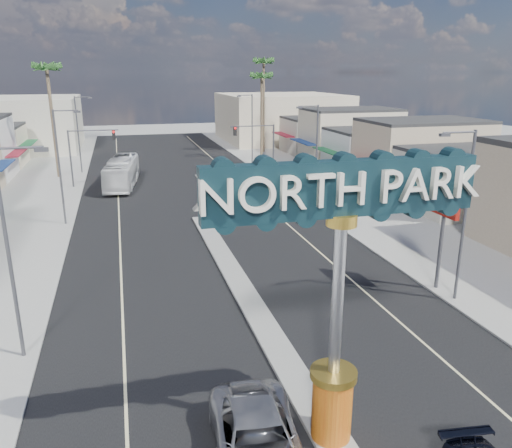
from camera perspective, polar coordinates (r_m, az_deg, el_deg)
ground at (r=42.65m, az=-6.63°, el=0.99°), size 160.00×160.00×0.00m
road at (r=42.64m, az=-6.63°, el=1.00°), size 20.00×120.00×0.01m
median_island at (r=27.82m, az=-1.46°, el=-7.61°), size 1.30×30.00×0.16m
sidewalk_left at (r=42.96m, az=-25.40°, el=-0.38°), size 8.00×120.00×0.12m
sidewalk_right at (r=46.70m, az=10.60°, el=2.29°), size 8.00×120.00×0.12m
storefront_row_right at (r=62.01m, az=13.97°, el=8.44°), size 12.00×42.00×6.00m
backdrop_far_left at (r=87.41m, az=-26.22°, el=10.23°), size 20.00×20.00×8.00m
backdrop_far_right at (r=90.37m, az=2.88°, el=12.07°), size 20.00×20.00×8.00m
gateway_sign at (r=15.05m, az=9.48°, el=-5.59°), size 8.20×1.50×9.15m
traffic_signal_left at (r=55.17m, az=-18.67°, el=8.39°), size 5.09×0.45×6.00m
traffic_signal_right at (r=57.13m, az=0.26°, el=9.53°), size 5.09×0.45×6.00m
streetlight_l_near at (r=22.06m, az=-26.14°, el=-2.17°), size 2.03×0.22×9.00m
streetlight_l_mid at (r=41.36m, az=-21.39°, el=6.64°), size 2.03×0.22×9.00m
streetlight_l_far at (r=63.09m, az=-19.54°, el=10.01°), size 2.03×0.22×9.00m
streetlight_r_near at (r=27.14m, az=22.58°, el=1.62°), size 2.03×0.22×9.00m
streetlight_r_mid at (r=44.28m, az=6.74°, el=8.29°), size 2.03×0.22×9.00m
streetlight_r_far at (r=65.04m, az=-0.59°, el=11.14°), size 2.03×0.22×9.00m
palm_left_far at (r=60.99m, az=-22.76°, el=15.55°), size 2.60×2.60×13.10m
palm_right_mid at (r=69.25m, az=0.66°, el=16.08°), size 2.60×2.60×12.10m
palm_right_far at (r=75.57m, az=0.89°, el=17.50°), size 2.60×2.60×14.10m
suv_left at (r=16.61m, az=0.25°, el=-23.71°), size 3.27×6.07×1.62m
car_parked_right at (r=48.65m, az=-0.88°, el=3.94°), size 1.85×4.36×1.40m
city_bus at (r=54.92m, az=-15.08°, el=5.73°), size 3.99×11.07×3.02m
bank_pylon_sign at (r=28.32m, az=20.86°, el=2.59°), size 0.36×2.09×6.66m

